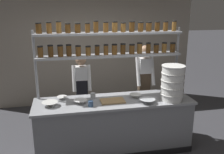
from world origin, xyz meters
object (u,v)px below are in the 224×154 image
(serving_cup_front, at_px, (93,96))
(chef_left, at_px, (82,89))
(chef_center, at_px, (144,82))
(prep_bowl_center_front, at_px, (62,98))
(serving_cup_by_board, at_px, (91,104))
(prep_bowl_center_back, at_px, (50,104))
(prep_bowl_far_left, at_px, (136,96))
(cutting_board, at_px, (113,101))
(prep_bowl_near_right, at_px, (147,101))
(container_stack, at_px, (172,83))
(prep_bowl_near_left, at_px, (80,102))
(spice_shelf_unit, at_px, (110,45))

(serving_cup_front, bearing_deg, chef_left, 101.88)
(serving_cup_front, bearing_deg, chef_center, 23.50)
(prep_bowl_center_front, distance_m, serving_cup_by_board, 0.61)
(prep_bowl_center_back, distance_m, prep_bowl_far_left, 1.45)
(chef_center, bearing_deg, chef_left, 173.04)
(cutting_board, relative_size, prep_bowl_far_left, 1.92)
(chef_left, xyz_separation_m, prep_bowl_near_right, (0.98, -1.04, 0.07))
(container_stack, height_order, prep_bowl_near_left, container_stack)
(container_stack, xyz_separation_m, prep_bowl_center_front, (-1.81, 0.41, -0.28))
(chef_left, bearing_deg, chef_center, -7.61)
(prep_bowl_center_back, bearing_deg, container_stack, -3.89)
(prep_bowl_center_front, relative_size, prep_bowl_near_right, 0.67)
(chef_left, distance_m, serving_cup_front, 0.67)
(serving_cup_by_board, bearing_deg, prep_bowl_far_left, 17.20)
(prep_bowl_near_left, bearing_deg, prep_bowl_near_right, -10.89)
(spice_shelf_unit, xyz_separation_m, prep_bowl_near_left, (-0.56, -0.36, -0.85))
(prep_bowl_near_left, distance_m, prep_bowl_near_right, 1.10)
(prep_bowl_center_back, height_order, prep_bowl_far_left, prep_bowl_center_back)
(spice_shelf_unit, relative_size, chef_center, 1.48)
(prep_bowl_center_back, bearing_deg, prep_bowl_far_left, 4.11)
(prep_bowl_near_left, xyz_separation_m, prep_bowl_center_back, (-0.48, -0.02, 0.00))
(cutting_board, distance_m, prep_bowl_center_back, 1.02)
(chef_left, distance_m, prep_bowl_center_back, 1.02)
(prep_bowl_near_left, bearing_deg, chef_left, 83.57)
(spice_shelf_unit, height_order, prep_bowl_near_right, spice_shelf_unit)
(container_stack, bearing_deg, prep_bowl_center_front, 167.14)
(spice_shelf_unit, relative_size, prep_bowl_center_front, 14.66)
(spice_shelf_unit, distance_m, chef_center, 1.12)
(chef_left, xyz_separation_m, container_stack, (1.43, -0.98, 0.33))
(chef_center, height_order, prep_bowl_near_left, chef_center)
(prep_bowl_center_front, height_order, prep_bowl_far_left, prep_bowl_far_left)
(serving_cup_by_board, bearing_deg, chef_center, 34.98)
(prep_bowl_near_left, height_order, prep_bowl_center_back, prep_bowl_center_back)
(prep_bowl_far_left, height_order, serving_cup_front, serving_cup_front)
(cutting_board, bearing_deg, spice_shelf_unit, 85.85)
(chef_left, relative_size, prep_bowl_near_right, 6.02)
(container_stack, distance_m, serving_cup_front, 1.36)
(prep_bowl_near_left, bearing_deg, cutting_board, -2.82)
(prep_bowl_far_left, bearing_deg, chef_left, 139.63)
(cutting_board, xyz_separation_m, serving_cup_front, (-0.30, 0.20, 0.04))
(prep_bowl_center_front, distance_m, prep_bowl_far_left, 1.27)
(container_stack, bearing_deg, prep_bowl_far_left, 156.71)
(prep_bowl_center_front, xyz_separation_m, prep_bowl_near_right, (1.37, -0.47, 0.01))
(prep_bowl_center_back, bearing_deg, chef_left, 55.73)
(chef_left, xyz_separation_m, prep_bowl_center_front, (-0.38, -0.57, 0.05))
(prep_bowl_near_left, relative_size, prep_bowl_center_front, 1.28)
(spice_shelf_unit, bearing_deg, chef_left, 134.80)
(chef_center, xyz_separation_m, cutting_board, (-0.77, -0.67, -0.08))
(serving_cup_front, bearing_deg, prep_bowl_far_left, -6.90)
(prep_bowl_near_left, height_order, prep_bowl_far_left, prep_bowl_near_left)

